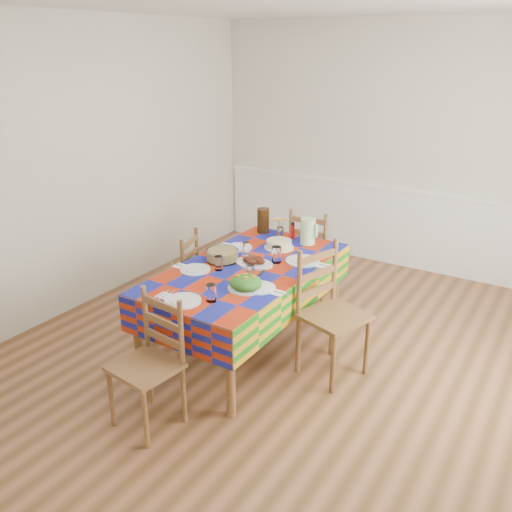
{
  "coord_description": "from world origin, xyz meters",
  "views": [
    {
      "loc": [
        1.81,
        -3.39,
        2.42
      ],
      "look_at": [
        -0.33,
        0.01,
        0.84
      ],
      "focal_mm": 38.0,
      "sensor_mm": 36.0,
      "label": 1
    }
  ],
  "objects_px": {
    "tea_pitcher": "(263,220)",
    "chair_near": "(150,364)",
    "dining_table": "(247,276)",
    "chair_left": "(178,279)",
    "chair_right": "(330,313)",
    "green_pitcher": "(308,231)",
    "meat_platter": "(254,261)",
    "chair_far": "(311,254)"
  },
  "relations": [
    {
      "from": "dining_table",
      "to": "tea_pitcher",
      "type": "relative_size",
      "value": 8.04
    },
    {
      "from": "chair_left",
      "to": "chair_right",
      "type": "relative_size",
      "value": 0.87
    },
    {
      "from": "chair_far",
      "to": "chair_right",
      "type": "relative_size",
      "value": 0.91
    },
    {
      "from": "chair_near",
      "to": "green_pitcher",
      "type": "bearing_deg",
      "value": 92.25
    },
    {
      "from": "chair_far",
      "to": "chair_left",
      "type": "distance_m",
      "value": 1.39
    },
    {
      "from": "chair_near",
      "to": "chair_right",
      "type": "bearing_deg",
      "value": 65.31
    },
    {
      "from": "green_pitcher",
      "to": "tea_pitcher",
      "type": "distance_m",
      "value": 0.51
    },
    {
      "from": "green_pitcher",
      "to": "chair_far",
      "type": "relative_size",
      "value": 0.25
    },
    {
      "from": "chair_left",
      "to": "tea_pitcher",
      "type": "bearing_deg",
      "value": 136.01
    },
    {
      "from": "meat_platter",
      "to": "chair_near",
      "type": "bearing_deg",
      "value": -90.86
    },
    {
      "from": "green_pitcher",
      "to": "chair_right",
      "type": "relative_size",
      "value": 0.23
    },
    {
      "from": "tea_pitcher",
      "to": "chair_right",
      "type": "bearing_deg",
      "value": -36.44
    },
    {
      "from": "tea_pitcher",
      "to": "chair_near",
      "type": "relative_size",
      "value": 0.25
    },
    {
      "from": "dining_table",
      "to": "chair_near",
      "type": "height_order",
      "value": "chair_near"
    },
    {
      "from": "chair_near",
      "to": "chair_far",
      "type": "xyz_separation_m",
      "value": [
        -0.0,
        2.36,
        0.01
      ]
    },
    {
      "from": "green_pitcher",
      "to": "meat_platter",
      "type": "bearing_deg",
      "value": -101.92
    },
    {
      "from": "green_pitcher",
      "to": "tea_pitcher",
      "type": "relative_size",
      "value": 1.0
    },
    {
      "from": "chair_near",
      "to": "chair_left",
      "type": "xyz_separation_m",
      "value": [
        -0.76,
        1.19,
        -0.02
      ]
    },
    {
      "from": "dining_table",
      "to": "green_pitcher",
      "type": "relative_size",
      "value": 8.01
    },
    {
      "from": "green_pitcher",
      "to": "tea_pitcher",
      "type": "xyz_separation_m",
      "value": [
        -0.51,
        0.06,
        -0.0
      ]
    },
    {
      "from": "green_pitcher",
      "to": "chair_right",
      "type": "bearing_deg",
      "value": -52.09
    },
    {
      "from": "meat_platter",
      "to": "chair_left",
      "type": "xyz_separation_m",
      "value": [
        -0.77,
        -0.06,
        -0.32
      ]
    },
    {
      "from": "meat_platter",
      "to": "chair_right",
      "type": "distance_m",
      "value": 0.77
    },
    {
      "from": "dining_table",
      "to": "chair_left",
      "type": "height_order",
      "value": "chair_left"
    },
    {
      "from": "chair_near",
      "to": "chair_far",
      "type": "height_order",
      "value": "chair_far"
    },
    {
      "from": "meat_platter",
      "to": "chair_left",
      "type": "bearing_deg",
      "value": -175.42
    },
    {
      "from": "dining_table",
      "to": "chair_far",
      "type": "relative_size",
      "value": 2.01
    },
    {
      "from": "chair_right",
      "to": "dining_table",
      "type": "bearing_deg",
      "value": 109.02
    },
    {
      "from": "tea_pitcher",
      "to": "chair_left",
      "type": "bearing_deg",
      "value": -117.03
    },
    {
      "from": "dining_table",
      "to": "tea_pitcher",
      "type": "xyz_separation_m",
      "value": [
        -0.34,
        0.82,
        0.2
      ]
    },
    {
      "from": "dining_table",
      "to": "green_pitcher",
      "type": "bearing_deg",
      "value": 77.47
    },
    {
      "from": "green_pitcher",
      "to": "chair_left",
      "type": "relative_size",
      "value": 0.26
    },
    {
      "from": "dining_table",
      "to": "meat_platter",
      "type": "relative_size",
      "value": 5.7
    },
    {
      "from": "chair_far",
      "to": "chair_near",
      "type": "bearing_deg",
      "value": 83.16
    },
    {
      "from": "chair_left",
      "to": "green_pitcher",
      "type": "bearing_deg",
      "value": 112.03
    },
    {
      "from": "chair_far",
      "to": "dining_table",
      "type": "bearing_deg",
      "value": 82.91
    },
    {
      "from": "chair_right",
      "to": "meat_platter",
      "type": "bearing_deg",
      "value": 103.19
    },
    {
      "from": "dining_table",
      "to": "chair_right",
      "type": "xyz_separation_m",
      "value": [
        0.74,
        0.01,
        -0.15
      ]
    },
    {
      "from": "chair_near",
      "to": "chair_right",
      "type": "xyz_separation_m",
      "value": [
        0.74,
        1.2,
        0.05
      ]
    },
    {
      "from": "green_pitcher",
      "to": "chair_left",
      "type": "bearing_deg",
      "value": -141.01
    },
    {
      "from": "dining_table",
      "to": "chair_far",
      "type": "height_order",
      "value": "chair_far"
    },
    {
      "from": "meat_platter",
      "to": "chair_far",
      "type": "bearing_deg",
      "value": 90.98
    }
  ]
}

